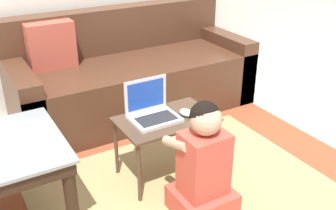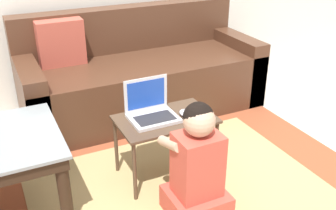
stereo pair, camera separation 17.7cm
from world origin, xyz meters
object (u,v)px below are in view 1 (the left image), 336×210
laptop_desk (166,125)px  laptop (152,113)px  person_seated (203,167)px  computer_mouse (186,112)px  couch (131,77)px

laptop_desk → laptop: (-0.07, 0.04, 0.09)m
laptop → person_seated: bearing=-82.2°
laptop_desk → person_seated: bearing=-91.5°
laptop → computer_mouse: size_ratio=2.78×
person_seated → computer_mouse: bearing=70.3°
couch → computer_mouse: (-0.10, -1.02, 0.13)m
couch → computer_mouse: 1.04m
computer_mouse → person_seated: size_ratio=0.15×
laptop_desk → person_seated: (-0.01, -0.42, -0.06)m
couch → person_seated: 1.44m
couch → person_seated: bearing=-99.8°
computer_mouse → person_seated: 0.44m
computer_mouse → laptop: bearing=162.5°
couch → laptop_desk: 1.03m
person_seated → laptop_desk: bearing=88.5°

